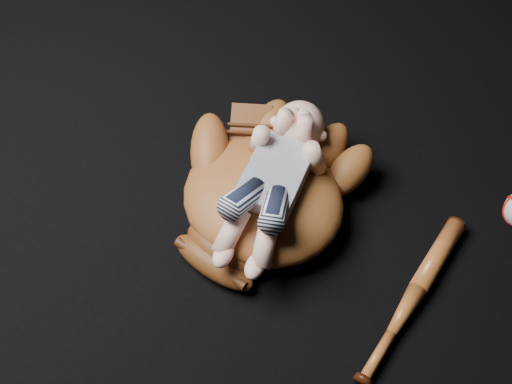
# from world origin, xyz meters

# --- Properties ---
(baseball_glove) EXTENTS (0.49, 0.54, 0.15)m
(baseball_glove) POSITION_xyz_m (-0.06, -0.05, 0.08)
(baseball_glove) COLOR brown
(baseball_glove) RESTS_ON ground
(newborn_baby) EXTENTS (0.23, 0.42, 0.16)m
(newborn_baby) POSITION_xyz_m (-0.04, -0.06, 0.14)
(newborn_baby) COLOR #F5B69D
(newborn_baby) RESTS_ON baseball_glove
(baseball_bat) EXTENTS (0.09, 0.42, 0.04)m
(baseball_bat) POSITION_xyz_m (0.29, -0.10, 0.02)
(baseball_bat) COLOR #A55220
(baseball_bat) RESTS_ON ground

